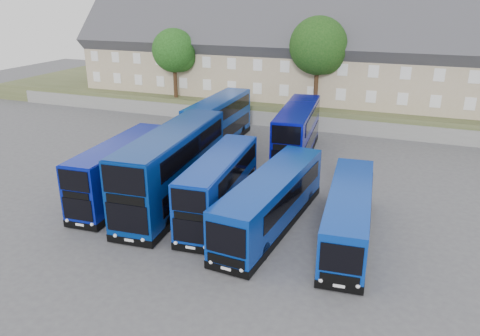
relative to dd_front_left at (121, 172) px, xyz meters
name	(u,v)px	position (x,y,z in m)	size (l,w,h in m)	color
ground	(185,231)	(6.10, -2.68, -1.94)	(120.00, 120.00, 0.00)	#4E4E54
retaining_wall	(292,121)	(6.10, 21.32, -1.19)	(70.00, 0.40, 1.50)	slate
earth_bank	(313,100)	(6.10, 31.32, -0.94)	(80.00, 20.00, 2.00)	#4B5530
terrace_row	(335,58)	(9.10, 27.32, 4.66)	(60.00, 10.40, 11.20)	tan
dd_front_left	(121,172)	(0.00, 0.00, 0.00)	(2.95, 10.07, 3.95)	#07168D
dd_front_mid	(173,169)	(3.62, 0.66, 0.47)	(3.76, 12.50, 4.90)	navy
dd_front_right	(219,188)	(7.23, -0.10, -0.03)	(3.03, 9.93, 3.89)	#082D9C
dd_rear_left	(218,123)	(1.28, 13.41, 0.17)	(2.67, 10.83, 4.28)	navy
dd_rear_right	(297,133)	(8.83, 12.68, 0.18)	(3.53, 11.03, 4.31)	#070B8F
coach_east_a	(271,202)	(10.66, -0.27, -0.35)	(3.44, 12.01, 3.24)	#082F97
coach_east_b	(348,216)	(15.18, -0.21, -0.48)	(3.25, 11.04, 2.97)	#0833A1
tree_west	(175,52)	(-7.75, 22.42, 5.11)	(4.80, 4.80, 7.65)	#382314
tree_mid	(320,48)	(8.25, 22.92, 6.13)	(5.76, 5.76, 9.18)	#382314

